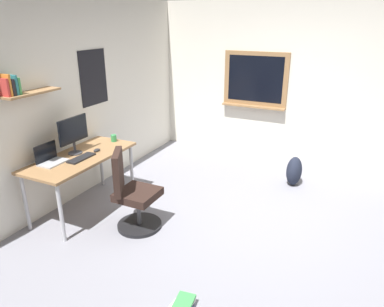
% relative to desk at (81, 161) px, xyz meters
% --- Properties ---
extents(ground_plane, '(5.20, 5.20, 0.00)m').
position_rel_desk_xyz_m(ground_plane, '(0.49, -2.04, -0.66)').
color(ground_plane, gray).
rests_on(ground_plane, ground).
extents(wall_back, '(5.00, 0.30, 2.60)m').
position_rel_desk_xyz_m(wall_back, '(0.48, 0.41, 0.64)').
color(wall_back, silver).
rests_on(wall_back, ground).
extents(wall_right, '(0.22, 5.00, 2.60)m').
position_rel_desk_xyz_m(wall_right, '(2.93, -2.02, 0.64)').
color(wall_right, silver).
rests_on(wall_right, ground).
extents(desk, '(1.44, 0.66, 0.73)m').
position_rel_desk_xyz_m(desk, '(0.00, 0.00, 0.00)').
color(desk, '#997047').
rests_on(desk, ground).
extents(office_chair, '(0.55, 0.56, 0.95)m').
position_rel_desk_xyz_m(office_chair, '(-0.09, -0.80, -0.25)').
color(office_chair, black).
rests_on(office_chair, ground).
extents(laptop, '(0.31, 0.21, 0.23)m').
position_rel_desk_xyz_m(laptop, '(-0.32, 0.15, 0.13)').
color(laptop, '#ADAFB5').
rests_on(laptop, desk).
extents(monitor_primary, '(0.46, 0.17, 0.46)m').
position_rel_desk_xyz_m(monitor_primary, '(0.04, 0.11, 0.34)').
color(monitor_primary, '#38383D').
rests_on(monitor_primary, desk).
extents(keyboard, '(0.37, 0.13, 0.02)m').
position_rel_desk_xyz_m(keyboard, '(-0.07, -0.08, 0.08)').
color(keyboard, black).
rests_on(keyboard, desk).
extents(computer_mouse, '(0.10, 0.06, 0.03)m').
position_rel_desk_xyz_m(computer_mouse, '(0.21, -0.08, 0.09)').
color(computer_mouse, '#262628').
rests_on(computer_mouse, desk).
extents(coffee_mug, '(0.08, 0.08, 0.09)m').
position_rel_desk_xyz_m(coffee_mug, '(0.62, -0.03, 0.12)').
color(coffee_mug, '#338C4C').
rests_on(coffee_mug, desk).
extents(backpack, '(0.32, 0.22, 0.43)m').
position_rel_desk_xyz_m(backpack, '(1.90, -2.26, -0.45)').
color(backpack, '#1E2333').
rests_on(backpack, ground).
extents(book_stack_on_floor, '(0.24, 0.19, 0.10)m').
position_rel_desk_xyz_m(book_stack_on_floor, '(-0.99, -1.90, -0.61)').
color(book_stack_on_floor, '#3851B2').
rests_on(book_stack_on_floor, ground).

